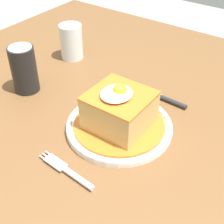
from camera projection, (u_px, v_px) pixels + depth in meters
name	position (u px, v px, depth m)	size (l,w,h in m)	color
dining_table	(60.00, 146.00, 0.82)	(1.33, 1.04, 0.73)	brown
main_plate	(119.00, 126.00, 0.73)	(0.24, 0.24, 0.02)	white
sandwich_meal	(119.00, 111.00, 0.70)	(0.21, 0.21, 0.11)	#C66B23
fork	(71.00, 173.00, 0.62)	(0.03, 0.14, 0.01)	silver
knife	(165.00, 99.00, 0.82)	(0.02, 0.17, 0.01)	#262628
soda_can	(24.00, 69.00, 0.82)	(0.07, 0.07, 0.12)	black
drinking_glass	(71.00, 44.00, 0.98)	(0.07, 0.07, 0.10)	gold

